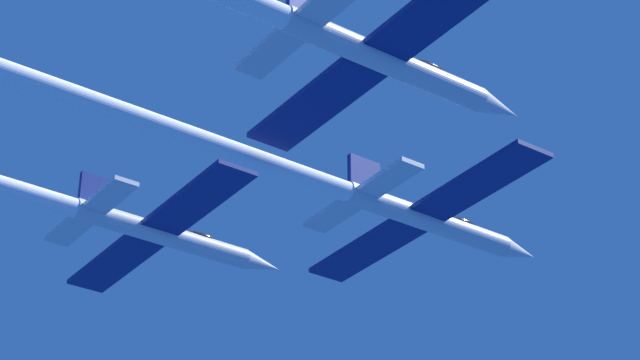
# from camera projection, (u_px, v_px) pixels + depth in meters

# --- Properties ---
(jet_lead) EXTENTS (15.75, 35.40, 2.61)m
(jet_lead) POSITION_uv_depth(u_px,v_px,m) (293.00, 172.00, 56.55)
(jet_lead) COLOR silver
(jet_left_wing) EXTENTS (15.75, 34.61, 2.61)m
(jet_left_wing) POSITION_uv_depth(u_px,v_px,m) (23.00, 192.00, 59.44)
(jet_left_wing) COLOR silver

